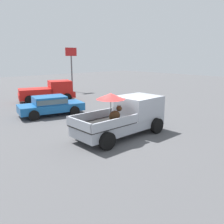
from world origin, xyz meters
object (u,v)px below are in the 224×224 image
at_px(pickup_truck_main, 126,116).
at_px(parked_sedan_near, 51,105).
at_px(pickup_truck_far, 49,92).
at_px(motel_sign, 71,61).

height_order(pickup_truck_main, parked_sedan_near, pickup_truck_main).
xyz_separation_m(pickup_truck_far, motel_sign, (4.87, 3.78, 2.57)).
relative_size(pickup_truck_main, parked_sedan_near, 1.11).
bearing_deg(motel_sign, pickup_truck_main, -113.03).
relative_size(pickup_truck_main, pickup_truck_far, 0.99).
distance_m(pickup_truck_main, pickup_truck_far, 11.36).
bearing_deg(motel_sign, pickup_truck_far, -142.18).
bearing_deg(pickup_truck_far, pickup_truck_main, -79.82).
bearing_deg(pickup_truck_main, pickup_truck_far, 81.79).
xyz_separation_m(pickup_truck_main, pickup_truck_far, (1.52, 11.26, -0.11)).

